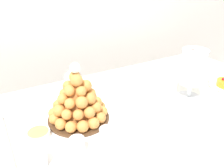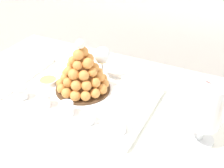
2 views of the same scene
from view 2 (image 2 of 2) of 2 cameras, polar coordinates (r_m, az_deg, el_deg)
The scene contains 11 objects.
buffet_table at distance 1.16m, azimuth 1.49°, elevation -10.58°, with size 1.66×0.99×0.76m.
serving_tray at distance 1.21m, azimuth -5.87°, elevation -2.62°, with size 0.60×0.41×0.02m.
croquembouche at distance 1.21m, azimuth -6.01°, elevation 2.33°, with size 0.24×0.24×0.24m.
dessert_cup_left at distance 1.25m, azimuth -17.77°, elevation -1.70°, with size 0.06×0.06×0.05m.
dessert_cup_mid_left at distance 1.17m, azimuth -13.42°, elevation -3.33°, with size 0.05×0.05×0.05m.
dessert_cup_centre at distance 1.11m, azimuth -9.11°, elevation -4.97°, with size 0.06×0.06×0.05m.
dessert_cup_mid_right at distance 1.06m, azimuth -4.90°, elevation -6.78°, with size 0.05×0.05×0.05m.
dessert_cup_right at distance 1.03m, azimuth 1.28°, elevation -8.33°, with size 0.06×0.06×0.05m.
creme_brulee_ramekin at distance 1.31m, azimuth -12.67°, elevation 0.54°, with size 0.08×0.08×0.02m.
macaron_goblet at distance 0.97m, azimuth 18.43°, elevation -4.22°, with size 0.11×0.11×0.24m.
wine_glass at distance 1.27m, azimuth -2.00°, elevation 5.57°, with size 0.08×0.08×0.17m.
Camera 2 is at (0.35, -0.76, 1.47)m, focal length 45.60 mm.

